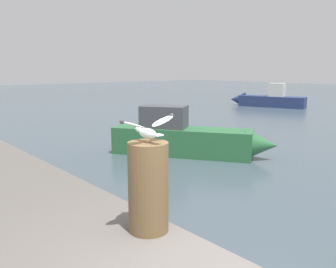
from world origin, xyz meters
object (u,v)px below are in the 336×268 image
Objects in this scene: seagull at (147,129)px; boat_green at (190,138)px; mooring_post at (148,187)px; boat_navy at (265,100)px.

seagull is 8.36m from boat_green.
seagull reaches higher than mooring_post.
seagull is 0.13× the size of boat_green.
seagull is 24.37m from boat_navy.
mooring_post is 0.16× the size of boat_navy.
mooring_post is at bearing -58.52° from boat_navy.
seagull is 0.11× the size of boat_navy.
boat_navy is at bearing 115.91° from boat_green.
boat_green is (7.15, -14.71, 0.06)m from boat_navy.
boat_navy is (-12.69, 20.73, -1.75)m from seagull.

